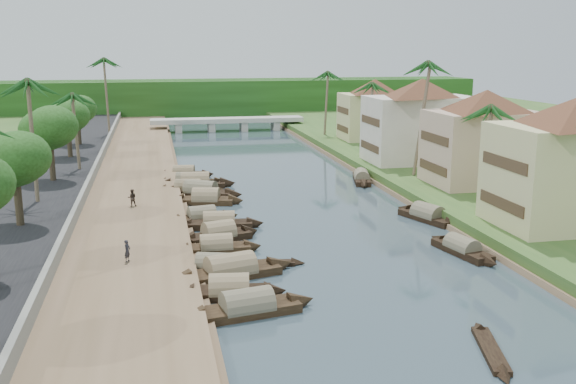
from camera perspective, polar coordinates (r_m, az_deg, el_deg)
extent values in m
plane|color=#33444D|center=(50.33, 4.08, -4.74)|extent=(220.00, 220.00, 0.00)
cube|color=brown|center=(67.80, -13.82, -0.16)|extent=(10.00, 180.00, 0.80)
cube|color=#305522|center=(75.02, 13.93, 1.21)|extent=(16.00, 180.00, 1.20)
cube|color=black|center=(68.60, -20.94, -0.23)|extent=(8.00, 180.00, 1.40)
cube|color=gray|center=(67.90, -17.40, 0.47)|extent=(0.40, 180.00, 1.10)
cube|color=#19390F|center=(142.20, -6.50, 8.17)|extent=(120.00, 4.00, 8.00)
cube|color=#19390F|center=(147.16, -6.69, 8.31)|extent=(120.00, 4.00, 8.00)
cube|color=#19390F|center=(152.13, -6.86, 8.45)|extent=(120.00, 4.00, 8.00)
cube|color=#A9AA9F|center=(119.60, -5.41, 6.38)|extent=(28.00, 4.00, 0.80)
cube|color=#A9AA9F|center=(119.06, -9.73, 5.70)|extent=(1.20, 3.50, 1.80)
cube|color=#A9AA9F|center=(119.43, -6.84, 5.81)|extent=(1.20, 3.50, 1.80)
cube|color=#A9AA9F|center=(120.10, -3.97, 5.91)|extent=(1.20, 3.50, 1.80)
cube|color=#A9AA9F|center=(121.06, -1.14, 5.99)|extent=(1.20, 3.50, 1.80)
cube|color=#C4BC83|center=(55.59, 23.97, 1.38)|extent=(12.00, 8.00, 8.00)
cube|color=#453220|center=(52.72, 18.42, -0.96)|extent=(0.10, 6.40, 0.90)
cube|color=#453220|center=(52.09, 18.66, 2.46)|extent=(0.10, 6.40, 0.90)
cube|color=tan|center=(69.49, 17.00, 3.78)|extent=(11.00, 8.00, 7.50)
pyramid|color=brown|center=(68.96, 17.26, 7.77)|extent=(14.11, 14.11, 2.20)
cube|color=#453220|center=(67.32, 12.74, 2.13)|extent=(0.10, 6.40, 0.90)
cube|color=#453220|center=(66.85, 12.87, 4.66)|extent=(0.10, 6.40, 0.90)
cube|color=silver|center=(81.48, 11.68, 5.49)|extent=(13.00, 8.00, 8.00)
pyramid|color=brown|center=(81.02, 11.84, 9.07)|extent=(15.59, 15.59, 2.20)
cube|color=#453220|center=(79.38, 7.26, 4.01)|extent=(0.10, 6.40, 0.90)
cube|color=#453220|center=(78.97, 7.33, 6.31)|extent=(0.10, 6.40, 0.90)
cube|color=#C4BC83|center=(100.40, 7.66, 6.67)|extent=(10.00, 7.00, 7.00)
pyramid|color=brown|center=(100.03, 7.74, 9.29)|extent=(12.62, 12.62, 2.20)
cube|color=#453220|center=(99.04, 4.86, 5.64)|extent=(0.10, 5.60, 0.90)
cube|color=#453220|center=(98.73, 4.89, 7.25)|extent=(0.10, 5.60, 0.90)
cube|color=black|center=(37.69, -3.63, -10.55)|extent=(6.40, 2.99, 0.70)
cone|color=black|center=(38.79, 1.23, -9.70)|extent=(2.05, 2.01, 1.92)
cone|color=black|center=(36.82, -8.78, -11.13)|extent=(2.05, 2.01, 1.92)
cylinder|color=#777159|center=(37.55, -3.64, -10.02)|extent=(4.99, 2.81, 1.99)
cube|color=black|center=(40.21, -5.24, -9.05)|extent=(5.38, 2.49, 0.70)
cone|color=black|center=(40.23, -1.09, -8.86)|extent=(1.71, 1.84, 1.83)
cone|color=black|center=(40.33, -9.39, -8.98)|extent=(1.71, 1.84, 1.83)
cylinder|color=#8F7C5B|center=(40.07, -5.25, -8.54)|extent=(4.17, 2.41, 1.92)
cube|color=black|center=(43.53, -5.11, -7.31)|extent=(7.05, 3.73, 0.70)
cone|color=black|center=(44.91, -0.64, -6.52)|extent=(2.35, 2.32, 2.11)
cone|color=black|center=(42.39, -9.88, -7.91)|extent=(2.35, 2.32, 2.11)
cylinder|color=#8F7C5B|center=(43.40, -5.12, -6.84)|extent=(5.53, 3.41, 2.19)
cube|color=black|center=(44.58, -6.60, -6.86)|extent=(5.16, 2.95, 0.70)
cone|color=black|center=(44.09, -3.10, -6.91)|extent=(1.77, 1.77, 1.57)
cone|color=black|center=(45.18, -10.02, -6.60)|extent=(1.77, 1.77, 1.57)
cylinder|color=#777159|center=(44.46, -6.61, -6.40)|extent=(4.07, 2.67, 1.63)
cube|color=black|center=(48.70, -6.38, -5.15)|extent=(5.07, 1.77, 0.70)
cone|color=black|center=(48.96, -3.10, -4.89)|extent=(1.48, 1.56, 1.70)
cone|color=black|center=(48.55, -9.70, -5.21)|extent=(1.48, 1.56, 1.70)
cylinder|color=#8F7C5B|center=(48.58, -6.39, -4.72)|extent=(3.88, 1.83, 1.78)
cube|color=black|center=(51.81, -6.17, -4.04)|extent=(5.40, 3.28, 0.70)
cone|color=black|center=(52.84, -3.34, -3.56)|extent=(1.93, 2.10, 1.91)
cone|color=black|center=(50.87, -9.11, -4.36)|extent=(1.93, 2.10, 1.91)
cylinder|color=#8F7C5B|center=(51.70, -6.18, -3.64)|extent=(4.28, 3.02, 2.03)
cube|color=black|center=(57.24, -7.66, -2.46)|extent=(5.15, 2.60, 0.70)
cone|color=black|center=(57.92, -5.05, -2.13)|extent=(1.69, 1.81, 1.74)
cone|color=black|center=(56.64, -10.34, -2.64)|extent=(1.69, 1.81, 1.74)
cylinder|color=#777159|center=(57.14, -7.67, -2.09)|extent=(4.02, 2.46, 1.83)
cube|color=black|center=(55.20, -6.13, -2.99)|extent=(5.79, 2.39, 0.70)
cone|color=black|center=(55.22, -2.89, -2.84)|extent=(1.78, 1.77, 1.77)
cone|color=black|center=(55.32, -9.37, -2.97)|extent=(1.78, 1.77, 1.77)
cylinder|color=#8F7C5B|center=(55.10, -6.14, -2.61)|extent=(4.47, 2.31, 1.84)
cube|color=black|center=(63.90, -7.29, -0.85)|extent=(5.77, 3.31, 0.70)
cone|color=black|center=(63.44, -4.60, -0.81)|extent=(2.00, 2.16, 2.00)
cone|color=black|center=(64.46, -9.94, -0.75)|extent=(2.00, 2.16, 2.00)
cylinder|color=#8F7C5B|center=(63.81, -7.30, -0.52)|extent=(4.55, 3.07, 2.11)
cube|color=black|center=(67.50, -7.77, -0.13)|extent=(6.94, 4.90, 0.70)
cone|color=black|center=(66.11, -4.77, -0.26)|extent=(2.55, 2.50, 2.03)
cone|color=black|center=(69.03, -10.64, 0.12)|extent=(2.55, 2.50, 2.03)
cylinder|color=#777159|center=(67.42, -7.78, 0.18)|extent=(5.56, 4.24, 2.10)
cube|color=black|center=(68.77, -8.87, 0.07)|extent=(5.94, 2.84, 0.70)
cone|color=black|center=(68.43, -6.24, 0.15)|extent=(1.91, 1.94, 1.86)
cone|color=black|center=(69.21, -11.47, 0.12)|extent=(1.91, 1.94, 1.86)
cylinder|color=#8F7C5B|center=(68.68, -8.88, 0.38)|extent=(4.63, 2.68, 1.94)
cube|color=black|center=(71.65, -8.23, 0.60)|extent=(6.70, 2.87, 0.70)
cone|color=black|center=(71.58, -5.34, 0.73)|extent=(2.08, 2.19, 2.22)
cone|color=black|center=(71.86, -11.11, 0.59)|extent=(2.08, 2.19, 2.22)
cylinder|color=#8F7C5B|center=(71.57, -8.24, 0.90)|extent=(5.18, 2.80, 2.32)
cube|color=black|center=(72.69, -8.68, 0.76)|extent=(6.69, 2.90, 0.70)
cone|color=black|center=(72.33, -5.85, 0.85)|extent=(2.08, 1.92, 1.83)
cone|color=black|center=(73.19, -11.48, 0.80)|extent=(2.08, 1.92, 1.83)
cylinder|color=#777159|center=(72.61, -8.69, 1.06)|extent=(5.20, 2.71, 1.87)
cube|color=black|center=(77.46, -9.23, 1.48)|extent=(5.46, 2.61, 0.70)
cone|color=black|center=(77.11, -7.09, 1.56)|extent=(1.76, 1.78, 1.70)
cone|color=black|center=(77.88, -11.36, 1.51)|extent=(1.76, 1.78, 1.70)
cylinder|color=#8F7C5B|center=(77.38, -9.24, 1.75)|extent=(4.25, 2.45, 1.77)
cube|color=black|center=(49.79, 15.19, -5.12)|extent=(2.70, 5.77, 0.70)
cone|color=black|center=(52.08, 13.07, -4.12)|extent=(1.72, 1.84, 1.60)
cone|color=black|center=(47.55, 17.54, -6.02)|extent=(1.72, 1.84, 1.60)
cylinder|color=#777159|center=(49.68, 15.22, -4.71)|extent=(2.49, 4.50, 1.64)
cube|color=black|center=(58.59, 12.32, -2.29)|extent=(3.78, 6.16, 0.70)
cone|color=black|center=(60.86, 10.18, -1.56)|extent=(2.16, 2.17, 1.87)
cone|color=black|center=(56.38, 14.63, -2.92)|extent=(2.16, 2.17, 1.87)
cylinder|color=#777159|center=(58.49, 12.34, -1.93)|extent=(3.37, 4.89, 1.94)
cube|color=black|center=(74.15, 6.57, 1.06)|extent=(3.06, 6.18, 0.70)
cone|color=black|center=(77.36, 6.38, 1.61)|extent=(1.89, 2.00, 1.72)
cone|color=black|center=(70.91, 6.78, 0.58)|extent=(1.89, 2.00, 1.72)
cylinder|color=#777159|center=(74.07, 6.57, 1.35)|extent=(2.80, 4.83, 1.77)
cube|color=black|center=(34.92, 17.56, -13.30)|extent=(2.22, 5.04, 0.35)
cone|color=black|center=(37.39, 16.55, -11.45)|extent=(1.21, 1.44, 0.91)
cone|color=black|center=(32.51, 18.74, -15.44)|extent=(1.21, 1.44, 0.91)
cube|color=black|center=(45.80, -1.94, -6.37)|extent=(4.16, 1.59, 0.35)
cone|color=black|center=(45.86, 0.93, -6.34)|extent=(1.16, 1.07, 0.90)
cone|color=black|center=(45.87, -4.82, -6.38)|extent=(1.16, 1.07, 0.90)
cube|color=black|center=(69.24, -7.98, 0.10)|extent=(4.40, 2.29, 0.35)
cone|color=black|center=(68.62, -6.00, 0.04)|extent=(1.32, 1.19, 0.87)
cone|color=black|center=(69.94, -9.91, 0.16)|extent=(1.32, 1.19, 0.87)
cylinder|color=#6F5F4A|center=(61.21, 16.98, 3.22)|extent=(1.08, 0.36, 8.73)
sphere|color=#184A1A|center=(60.70, 17.23, 7.12)|extent=(3.20, 3.20, 3.20)
cylinder|color=#6F5F4A|center=(71.83, 11.52, 6.35)|extent=(1.74, 0.36, 12.41)
sphere|color=#184A1A|center=(71.45, 11.74, 11.12)|extent=(3.20, 3.20, 3.20)
cylinder|color=#6F5F4A|center=(91.34, 7.00, 6.75)|extent=(1.49, 0.36, 9.02)
sphere|color=#184A1A|center=(91.00, 7.07, 9.47)|extent=(3.20, 3.20, 3.20)
cylinder|color=#6F5F4A|center=(61.68, -21.76, 4.18)|extent=(0.38, 0.36, 10.96)
sphere|color=#184A1A|center=(61.21, -22.16, 9.05)|extent=(3.20, 3.20, 3.20)
cylinder|color=#6F5F4A|center=(77.16, -18.28, 5.10)|extent=(0.64, 0.36, 8.61)
sphere|color=#184A1A|center=(76.76, -18.50, 8.15)|extent=(3.20, 3.20, 3.20)
cylinder|color=#6F5F4A|center=(104.75, 3.35, 7.86)|extent=(0.83, 0.36, 10.09)
sphere|color=#184A1A|center=(104.45, 3.39, 10.51)|extent=(3.20, 3.20, 3.20)
cylinder|color=#6F5F4A|center=(107.99, -15.79, 8.18)|extent=(0.59, 0.36, 12.06)
sphere|color=#184A1A|center=(107.73, -15.98, 11.25)|extent=(3.20, 3.20, 3.20)
cylinder|color=#423725|center=(54.50, -22.83, -0.93)|extent=(0.60, 0.60, 3.59)
ellipsoid|color=#19390F|center=(53.86, -23.14, 2.62)|extent=(4.92, 4.92, 4.05)
cylinder|color=#423725|center=(71.78, -20.24, 2.44)|extent=(0.60, 0.60, 3.78)
ellipsoid|color=#19390F|center=(71.28, -20.47, 5.30)|extent=(5.25, 5.25, 4.32)
cylinder|color=#423725|center=(86.67, -18.85, 4.09)|extent=(0.60, 0.60, 3.48)
ellipsoid|color=#19390F|center=(86.27, -19.01, 6.28)|extent=(4.91, 4.91, 4.04)
cylinder|color=#423725|center=(97.73, -18.09, 5.01)|extent=(0.60, 0.60, 3.34)
ellipsoid|color=#19390F|center=(97.39, -18.22, 6.87)|extent=(4.82, 4.82, 3.97)
cylinder|color=#423725|center=(86.74, 13.81, 4.36)|extent=(0.60, 0.60, 3.72)
ellipsoid|color=#19390F|center=(86.31, 13.94, 6.69)|extent=(4.71, 4.71, 3.87)
imported|color=#25242C|center=(45.14, -14.09, -5.09)|extent=(0.58, 0.66, 1.53)
imported|color=#2F2621|center=(60.58, -13.69, -0.50)|extent=(0.80, 0.63, 1.61)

